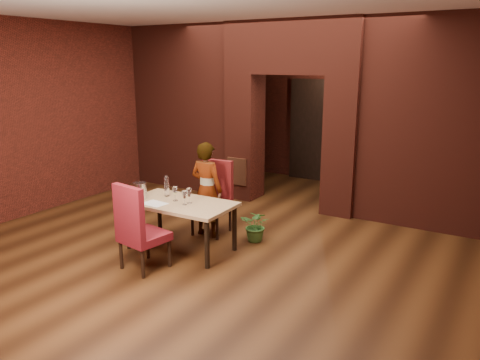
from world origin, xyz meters
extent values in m
plane|color=#432510|center=(0.00, 0.00, 0.00)|extent=(8.00, 8.00, 0.00)
cube|color=silver|center=(0.00, 0.00, 3.20)|extent=(7.00, 8.00, 0.04)
cube|color=maroon|center=(0.00, 4.00, 1.60)|extent=(7.00, 0.04, 3.20)
cube|color=maroon|center=(-3.50, 0.00, 1.60)|extent=(0.04, 8.00, 3.20)
cube|color=maroon|center=(-0.95, 2.00, 1.15)|extent=(0.55, 0.55, 2.30)
cube|color=maroon|center=(0.95, 2.00, 1.15)|extent=(0.55, 0.55, 2.30)
cube|color=maroon|center=(0.00, 2.00, 2.75)|extent=(2.45, 0.55, 0.90)
cube|color=maroon|center=(-2.36, 2.00, 1.60)|extent=(2.28, 0.35, 3.20)
cube|color=maroon|center=(2.36, 2.00, 1.60)|extent=(2.28, 0.35, 3.20)
cube|color=#A0502E|center=(-0.95, 1.71, 0.55)|extent=(0.40, 0.03, 0.50)
cube|color=black|center=(-0.40, 3.94, 1.05)|extent=(0.90, 0.08, 2.10)
cube|color=black|center=(-0.40, 3.90, 1.05)|extent=(1.02, 0.04, 2.22)
cube|color=tan|center=(-0.36, -0.70, 0.34)|extent=(1.47, 0.85, 0.68)
cube|color=maroon|center=(-0.36, 0.03, 0.55)|extent=(0.54, 0.54, 1.09)
cube|color=maroon|center=(-0.37, -1.40, 0.55)|extent=(0.57, 0.57, 1.10)
imported|color=silver|center=(-0.37, -0.06, 0.70)|extent=(0.51, 0.34, 1.41)
cube|color=silver|center=(-0.60, -0.93, 0.68)|extent=(0.33, 0.26, 0.00)
cylinder|color=silver|center=(-0.93, -0.85, 0.79)|extent=(0.19, 0.19, 0.23)
cylinder|color=white|center=(-0.70, -0.56, 0.83)|extent=(0.07, 0.07, 0.30)
imported|color=#35682A|center=(0.37, 0.10, 0.24)|extent=(0.48, 0.43, 0.47)
camera|label=1|loc=(3.46, -5.42, 2.52)|focal=35.00mm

